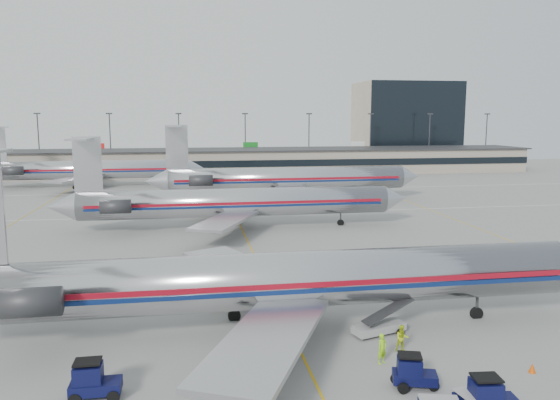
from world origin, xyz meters
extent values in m
plane|color=gray|center=(0.00, 0.00, 0.00)|extent=(260.00, 260.00, 0.00)
cube|color=silver|center=(0.00, 10.00, 0.01)|extent=(160.00, 0.15, 0.02)
cube|color=gray|center=(0.00, 98.00, 3.00)|extent=(160.00, 16.00, 6.00)
cube|color=black|center=(0.00, 89.90, 3.20)|extent=(160.00, 0.20, 1.60)
cube|color=#2D2D30|center=(0.00, 98.00, 6.10)|extent=(162.00, 17.00, 0.30)
cylinder|color=#38383D|center=(-45.00, 112.00, 7.50)|extent=(0.30, 0.30, 15.00)
cube|color=#2D2D30|center=(-45.00, 112.00, 15.10)|extent=(1.60, 0.40, 0.35)
cylinder|color=#38383D|center=(-27.00, 112.00, 7.50)|extent=(0.30, 0.30, 15.00)
cube|color=#2D2D30|center=(-27.00, 112.00, 15.10)|extent=(1.60, 0.40, 0.35)
cylinder|color=#38383D|center=(-9.00, 112.00, 7.50)|extent=(0.30, 0.30, 15.00)
cube|color=#2D2D30|center=(-9.00, 112.00, 15.10)|extent=(1.60, 0.40, 0.35)
cylinder|color=#38383D|center=(9.00, 112.00, 7.50)|extent=(0.30, 0.30, 15.00)
cube|color=#2D2D30|center=(9.00, 112.00, 15.10)|extent=(1.60, 0.40, 0.35)
cylinder|color=#38383D|center=(27.00, 112.00, 7.50)|extent=(0.30, 0.30, 15.00)
cube|color=#2D2D30|center=(27.00, 112.00, 15.10)|extent=(1.60, 0.40, 0.35)
cylinder|color=#38383D|center=(45.00, 112.00, 7.50)|extent=(0.30, 0.30, 15.00)
cube|color=#2D2D30|center=(45.00, 112.00, 15.10)|extent=(1.60, 0.40, 0.35)
cylinder|color=#38383D|center=(63.00, 112.00, 7.50)|extent=(0.30, 0.30, 15.00)
cube|color=#2D2D30|center=(63.00, 112.00, 15.10)|extent=(1.60, 0.40, 0.35)
cylinder|color=#38383D|center=(81.00, 112.00, 7.50)|extent=(0.30, 0.30, 15.00)
cube|color=#2D2D30|center=(81.00, 112.00, 15.10)|extent=(1.60, 0.40, 0.35)
cube|color=tan|center=(62.00, 128.00, 12.50)|extent=(30.00, 20.00, 25.00)
cylinder|color=#BAB9BE|center=(-0.54, -4.73, 3.50)|extent=(40.00, 3.70, 3.70)
cube|color=maroon|center=(-0.54, -6.59, 3.65)|extent=(38.00, 0.05, 0.35)
cube|color=#0B1D4E|center=(-0.54, -6.59, 3.25)|extent=(38.00, 0.05, 0.28)
cube|color=#B1B1B6|center=(-2.54, 2.27, 2.50)|extent=(9.30, 13.56, 0.32)
cube|color=#B1B1B6|center=(-2.54, -11.73, 2.50)|extent=(9.30, 13.56, 0.32)
cylinder|color=#2D2D30|center=(-15.54, -1.88, 3.80)|extent=(3.60, 1.70, 1.70)
cylinder|color=#2D2D30|center=(-15.54, -7.58, 3.80)|extent=(3.60, 1.70, 1.70)
cylinder|color=#2D2D30|center=(13.46, -4.73, 0.82)|extent=(0.20, 0.20, 1.65)
cylinder|color=#2D2D30|center=(-3.54, -7.13, 0.82)|extent=(0.20, 0.20, 1.65)
cylinder|color=#2D2D30|center=(-3.54, -2.33, 0.82)|extent=(0.20, 0.20, 1.65)
cylinder|color=black|center=(13.46, -4.73, 0.35)|extent=(0.90, 0.30, 0.90)
cylinder|color=#BAB9BE|center=(-0.51, 29.47, 3.40)|extent=(38.91, 3.60, 3.60)
cone|color=#BAB9BE|center=(20.50, 29.47, 3.40)|extent=(3.11, 3.60, 3.60)
cone|color=#B1B1B6|center=(-21.71, 29.47, 3.40)|extent=(3.50, 3.60, 3.60)
cube|color=maroon|center=(-0.51, 27.66, 3.55)|extent=(36.96, 0.05, 0.34)
cube|color=#0B1D4E|center=(-0.51, 27.66, 3.16)|extent=(36.96, 0.05, 0.27)
cube|color=#B1B1B6|center=(-2.45, 36.28, 2.43)|extent=(9.05, 13.19, 0.31)
cube|color=#B1B1B6|center=(-2.45, 22.66, 2.43)|extent=(9.05, 13.19, 0.31)
cube|color=#B1B1B6|center=(-18.50, 29.47, 8.51)|extent=(3.31, 0.24, 6.61)
cube|color=#B1B1B6|center=(-18.79, 29.47, 11.62)|extent=(2.33, 10.21, 0.18)
cylinder|color=#2D2D30|center=(-15.10, 32.24, 3.70)|extent=(3.50, 1.65, 1.65)
cylinder|color=#2D2D30|center=(-15.10, 26.70, 3.70)|extent=(3.50, 1.65, 1.65)
cylinder|color=#2D2D30|center=(13.11, 29.47, 0.80)|extent=(0.19, 0.19, 1.60)
cylinder|color=#2D2D30|center=(-3.43, 27.13, 0.80)|extent=(0.19, 0.19, 1.60)
cylinder|color=#2D2D30|center=(-3.43, 31.80, 0.80)|extent=(0.19, 0.19, 1.60)
cylinder|color=black|center=(13.11, 29.47, 0.34)|extent=(0.88, 0.29, 0.88)
cylinder|color=#BAB9BE|center=(10.22, 52.26, 3.72)|extent=(40.35, 3.93, 3.93)
cone|color=#BAB9BE|center=(32.09, 52.26, 3.72)|extent=(3.40, 3.93, 3.93)
cone|color=#B1B1B6|center=(-11.87, 52.26, 3.72)|extent=(3.82, 3.93, 3.93)
cube|color=maroon|center=(10.22, 50.28, 3.88)|extent=(38.34, 0.05, 0.37)
cube|color=#0B1D4E|center=(10.22, 50.28, 3.45)|extent=(38.34, 0.05, 0.30)
cube|color=#B1B1B6|center=(8.09, 59.69, 2.65)|extent=(9.88, 14.40, 0.34)
cube|color=#B1B1B6|center=(8.09, 44.83, 2.65)|extent=(9.88, 14.40, 0.34)
cube|color=#B1B1B6|center=(-8.37, 52.26, 9.29)|extent=(3.61, 0.27, 7.22)
cube|color=#B1B1B6|center=(-8.69, 52.26, 12.69)|extent=(2.55, 11.15, 0.19)
cylinder|color=#2D2D30|center=(-4.65, 55.29, 4.04)|extent=(3.82, 1.81, 1.81)
cylinder|color=#2D2D30|center=(-4.65, 49.23, 4.04)|extent=(3.82, 1.81, 1.81)
cylinder|color=#2D2D30|center=(24.02, 52.26, 0.88)|extent=(0.21, 0.21, 1.75)
cylinder|color=#2D2D30|center=(7.03, 49.71, 0.88)|extent=(0.21, 0.21, 1.75)
cylinder|color=#2D2D30|center=(7.03, 54.81, 0.88)|extent=(0.21, 0.21, 1.75)
cylinder|color=black|center=(24.02, 52.26, 0.37)|extent=(0.96, 0.32, 0.96)
cylinder|color=#BAB9BE|center=(-25.95, 76.31, 3.56)|extent=(38.64, 3.76, 3.76)
cone|color=#BAB9BE|center=(-5.01, 76.31, 3.56)|extent=(3.25, 3.76, 3.76)
cube|color=maroon|center=(-25.95, 74.41, 3.71)|extent=(36.71, 0.05, 0.36)
cube|color=#0B1D4E|center=(-25.95, 74.41, 3.30)|extent=(36.71, 0.05, 0.28)
cube|color=#B1B1B6|center=(-27.99, 83.42, 2.54)|extent=(9.46, 13.78, 0.33)
cube|color=#B1B1B6|center=(-27.99, 69.19, 2.54)|extent=(9.46, 13.78, 0.33)
cylinder|color=#2D2D30|center=(-40.19, 79.20, 3.86)|extent=(3.66, 1.73, 1.73)
cylinder|color=#2D2D30|center=(-40.19, 73.41, 3.86)|extent=(3.66, 1.73, 1.73)
cylinder|color=#2D2D30|center=(-12.74, 76.31, 0.84)|extent=(0.20, 0.20, 1.68)
cylinder|color=#2D2D30|center=(-29.00, 73.86, 0.84)|extent=(0.20, 0.20, 1.68)
cylinder|color=#2D2D30|center=(-29.00, 78.75, 0.84)|extent=(0.20, 0.20, 1.68)
cylinder|color=black|center=(-12.74, 76.31, 0.36)|extent=(0.92, 0.31, 0.92)
cube|color=black|center=(-11.34, -11.94, 0.63)|extent=(2.52, 1.26, 0.57)
cube|color=black|center=(-11.68, -11.94, 1.31)|extent=(1.37, 1.14, 1.03)
cube|color=black|center=(-11.68, -11.94, 2.00)|extent=(1.32, 1.09, 0.09)
cylinder|color=black|center=(-10.42, -11.37, 0.32)|extent=(0.64, 0.21, 0.64)
cylinder|color=black|center=(-10.42, -12.51, 0.32)|extent=(0.64, 0.21, 0.64)
cylinder|color=black|center=(-12.25, -11.37, 0.32)|extent=(0.64, 0.21, 0.64)
cylinder|color=black|center=(-12.25, -12.51, 0.32)|extent=(0.64, 0.21, 0.64)
cube|color=black|center=(5.04, -13.53, 0.57)|extent=(2.52, 1.74, 0.52)
cube|color=black|center=(4.73, -13.53, 1.20)|extent=(1.49, 1.35, 0.94)
cube|color=black|center=(4.73, -13.53, 1.82)|extent=(1.43, 1.29, 0.08)
cylinder|color=black|center=(5.87, -13.01, 0.29)|extent=(0.58, 0.19, 0.58)
cylinder|color=black|center=(5.87, -14.05, 0.29)|extent=(0.58, 0.19, 0.58)
cylinder|color=black|center=(4.21, -13.01, 0.29)|extent=(0.58, 0.19, 0.58)
cylinder|color=black|center=(4.21, -14.05, 0.29)|extent=(0.58, 0.19, 0.58)
cube|color=black|center=(7.20, -16.72, 1.29)|extent=(1.45, 1.25, 1.01)
cube|color=black|center=(7.20, -16.72, 1.97)|extent=(1.39, 1.19, 0.09)
cube|color=gray|center=(6.98, -16.45, 1.09)|extent=(2.17, 1.65, 0.06)
cube|color=gray|center=(5.62, -6.37, 0.45)|extent=(3.79, 2.30, 0.50)
cube|color=#2D2D30|center=(6.21, -6.37, 1.59)|extent=(3.72, 1.93, 1.28)
cylinder|color=black|center=(6.91, -5.83, 0.25)|extent=(0.50, 0.16, 0.50)
cylinder|color=black|center=(6.91, -6.92, 0.25)|extent=(0.50, 0.16, 0.50)
cylinder|color=black|center=(4.33, -5.83, 0.25)|extent=(0.50, 0.16, 0.50)
cylinder|color=black|center=(4.33, -6.92, 0.25)|extent=(0.50, 0.16, 0.50)
imported|color=#92DD14|center=(4.34, -10.50, 0.90)|extent=(0.78, 0.67, 1.79)
imported|color=#B1CC13|center=(6.10, -9.13, 0.83)|extent=(0.87, 0.71, 1.65)
cone|color=#CB4806|center=(12.22, -13.00, 0.28)|extent=(0.44, 0.44, 0.55)
camera|label=1|loc=(-6.38, -38.95, 14.11)|focal=35.00mm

